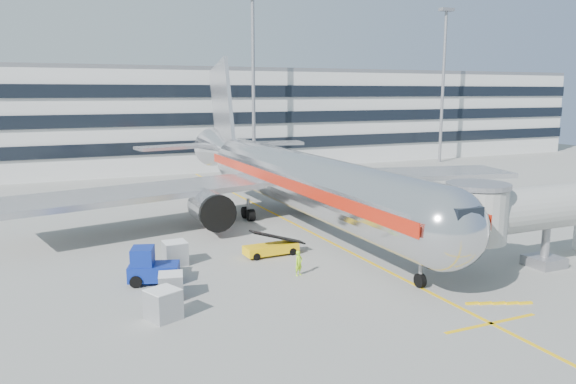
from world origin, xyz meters
name	(u,v)px	position (x,y,z in m)	size (l,w,h in m)	color
ground	(353,254)	(0.00, 0.00, 0.00)	(180.00, 180.00, 0.00)	gray
lead_in_line	(297,225)	(0.00, 10.00, 0.01)	(0.25, 70.00, 0.01)	yellow
stop_bar	(491,323)	(0.00, -14.00, 0.01)	(6.00, 0.25, 0.01)	yellow
main_jet	(289,176)	(0.00, 11.72, 4.23)	(50.95, 48.70, 16.06)	silver
jet_bridge	(566,209)	(12.18, -8.00, 3.87)	(17.80, 4.50, 7.00)	silver
terminal	(174,117)	(0.00, 57.95, 7.80)	(150.00, 24.25, 15.60)	silver
light_mast_centre	(253,71)	(8.00, 42.00, 14.88)	(2.40, 1.20, 25.45)	gray
light_mast_east	(444,74)	(42.00, 42.00, 14.88)	(2.40, 1.20, 25.45)	gray
belt_loader	(271,248)	(-5.77, 2.14, 0.57)	(4.26, 1.69, 2.02)	yellow
baggage_tug	(150,267)	(-15.00, -0.33, 1.01)	(3.49, 2.75, 2.31)	navy
cargo_container_left	(171,286)	(-14.41, -3.50, 0.75)	(1.67, 1.67, 1.48)	#A7A9AE
cargo_container_right	(175,253)	(-12.71, 2.87, 0.83)	(1.58, 1.58, 1.64)	#A7A9AE
cargo_container_front	(163,304)	(-15.47, -6.42, 0.82)	(2.01, 2.01, 1.63)	#A7A9AE
ramp_worker	(299,263)	(-5.85, -2.84, 0.83)	(0.61, 0.40, 1.67)	#B4FF1A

